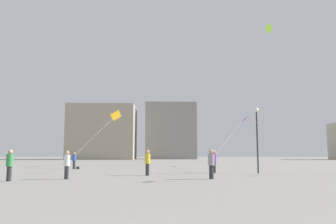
% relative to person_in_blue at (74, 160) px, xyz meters
% --- Properties ---
extents(person_in_blue, '(0.36, 0.36, 1.68)m').
position_rel_person_in_blue_xyz_m(person_in_blue, '(0.00, 0.00, 0.00)').
color(person_in_blue, '#2D2D33').
rests_on(person_in_blue, ground_plane).
extents(person_in_purple, '(0.40, 0.40, 1.82)m').
position_rel_person_in_blue_xyz_m(person_in_purple, '(13.26, -6.46, 0.08)').
color(person_in_purple, '#2D2D33').
rests_on(person_in_purple, ground_plane).
extents(person_in_yellow, '(0.39, 0.39, 1.81)m').
position_rel_person_in_blue_xyz_m(person_in_yellow, '(8.17, -9.81, 0.07)').
color(person_in_yellow, '#2D2D33').
rests_on(person_in_yellow, ground_plane).
extents(person_in_grey, '(0.39, 0.39, 1.81)m').
position_rel_person_in_blue_xyz_m(person_in_grey, '(12.35, -13.10, 0.07)').
color(person_in_grey, '#2D2D33').
rests_on(person_in_grey, ground_plane).
extents(person_in_green, '(0.39, 0.39, 1.78)m').
position_rel_person_in_blue_xyz_m(person_in_green, '(0.77, -14.92, 0.06)').
color(person_in_green, '#2D2D33').
rests_on(person_in_green, ground_plane).
extents(person_in_white, '(0.38, 0.38, 1.73)m').
position_rel_person_in_blue_xyz_m(person_in_white, '(3.54, -13.36, 0.03)').
color(person_in_white, '#2D2D33').
rests_on(person_in_white, ground_plane).
extents(kite_amber_delta, '(3.50, 7.73, 5.33)m').
position_rel_person_in_blue_xyz_m(kite_amber_delta, '(2.85, 6.78, 5.16)').
color(kite_amber_delta, yellow).
extents(kite_magenta_delta, '(5.77, 15.11, 4.83)m').
position_rel_person_in_blue_xyz_m(kite_magenta_delta, '(18.53, 7.58, 4.71)').
color(kite_magenta_delta, '#D12899').
extents(kite_lime_delta, '(5.88, 2.71, 11.80)m').
position_rel_person_in_blue_xyz_m(kite_lime_delta, '(18.46, -4.40, 11.49)').
color(kite_lime_delta, '#8CD12D').
extents(building_left_hall, '(17.69, 14.41, 14.20)m').
position_rel_person_in_blue_xyz_m(building_left_hall, '(-9.29, 56.76, 6.18)').
color(building_left_hall, '#A39984').
rests_on(building_left_hall, ground_plane).
extents(building_centre_hall, '(14.55, 9.25, 15.66)m').
position_rel_person_in_blue_xyz_m(building_centre_hall, '(8.71, 62.05, 6.91)').
color(building_centre_hall, gray).
rests_on(building_centre_hall, ground_plane).
extents(lamppost_east, '(0.36, 0.36, 5.21)m').
position_rel_person_in_blue_xyz_m(lamppost_east, '(16.68, -6.87, 2.56)').
color(lamppost_east, '#2D2D30').
rests_on(lamppost_east, ground_plane).
extents(handbag_beside_flyer, '(0.35, 0.25, 0.24)m').
position_rel_person_in_blue_xyz_m(handbag_beside_flyer, '(0.35, 0.10, -0.80)').
color(handbag_beside_flyer, black).
rests_on(handbag_beside_flyer, ground_plane).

